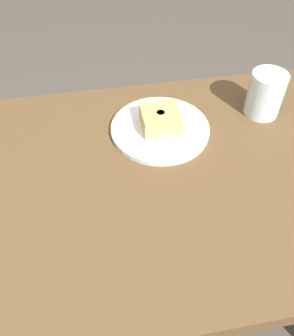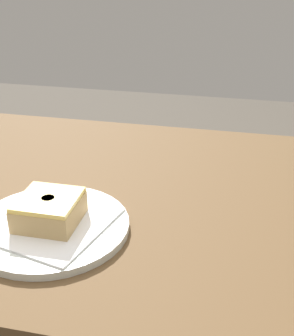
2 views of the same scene
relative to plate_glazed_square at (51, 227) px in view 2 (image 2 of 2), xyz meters
name	(u,v)px [view 2 (image 2 of 2)]	position (x,y,z in m)	size (l,w,h in m)	color
table	(129,237)	(-0.08, -0.13, -0.09)	(1.27, 0.61, 0.76)	brown
plate_glazed_square	(51,227)	(0.00, 0.00, 0.00)	(0.22, 0.22, 0.01)	silver
napkin_glazed_square	(51,222)	(0.00, 0.00, 0.01)	(0.15, 0.15, 0.00)	white
donut_glazed_square	(49,210)	(0.00, 0.00, 0.03)	(0.08, 0.08, 0.04)	tan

